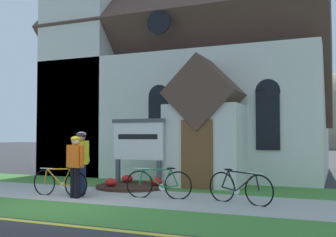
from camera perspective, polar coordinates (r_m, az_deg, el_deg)
ground at (r=13.30m, az=-4.41°, el=-9.38°), size 140.00×140.00×0.00m
sidewalk_slab at (r=11.32m, az=-9.21°, el=-10.56°), size 32.00×2.69×0.01m
grass_verge at (r=9.45m, az=-16.83°, el=-12.11°), size 32.00×1.95×0.01m
church_lawn at (r=13.54m, az=-3.42°, el=-9.25°), size 24.00×2.42×0.01m
curb_paint_stripe at (r=8.62m, az=-21.71°, el=-13.00°), size 28.00×0.16×0.01m
church_building at (r=18.44m, az=2.15°, el=6.60°), size 11.51×10.14×13.28m
church_sign at (r=12.98m, az=-4.23°, el=-3.32°), size 1.89×0.19×2.15m
flower_bed at (r=12.70m, az=-5.13°, el=-9.36°), size 2.19×2.19×0.34m
bicycle_green at (r=10.53m, az=-1.31°, el=-9.16°), size 1.74×0.28×0.82m
bicycle_silver at (r=11.30m, az=-14.92°, el=-8.67°), size 1.72×0.08×0.81m
bicycle_blue at (r=9.86m, az=10.02°, el=-9.54°), size 1.67×0.62×0.83m
cyclist_in_blue_jersey at (r=11.50m, az=-12.10°, el=-5.34°), size 0.58×0.53×1.72m
cyclist_in_white_jersey at (r=11.05m, az=-12.18°, el=-5.57°), size 0.30×0.77×1.69m
cyclist_in_orange_jersey at (r=10.77m, az=-12.91°, el=-6.01°), size 0.61×0.29×1.60m
distant_hill at (r=76.06m, az=12.48°, el=-3.61°), size 70.66×47.25×25.98m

